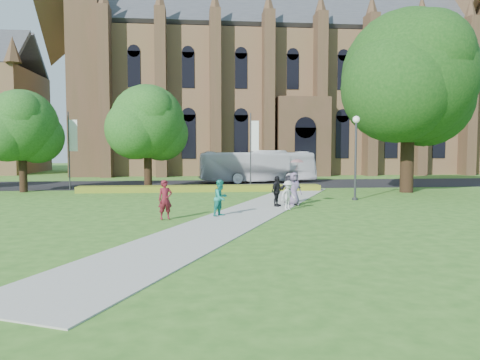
{
  "coord_description": "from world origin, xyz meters",
  "views": [
    {
      "loc": [
        -2.64,
        -21.72,
        3.29
      ],
      "look_at": [
        -0.17,
        2.37,
        1.6
      ],
      "focal_mm": 35.0,
      "sensor_mm": 36.0,
      "label": 1
    }
  ],
  "objects": [
    {
      "name": "banner_pole_0",
      "position": [
        2.11,
        15.2,
        3.39
      ],
      "size": [
        0.7,
        0.1,
        6.0
      ],
      "color": "#38383D",
      "rests_on": "ground"
    },
    {
      "name": "street_tree_1",
      "position": [
        -6.0,
        14.5,
        5.22
      ],
      "size": [
        5.6,
        5.6,
        8.05
      ],
      "color": "#332114",
      "rests_on": "ground"
    },
    {
      "name": "pedestrian_4",
      "position": [
        3.08,
        4.09,
        0.96
      ],
      "size": [
        1.04,
        0.84,
        1.85
      ],
      "primitive_type": "imported",
      "rotation": [
        0.0,
        0.0,
        0.32
      ],
      "color": "slate",
      "rests_on": "footpath"
    },
    {
      "name": "ground",
      "position": [
        0.0,
        0.0,
        0.0
      ],
      "size": [
        160.0,
        160.0,
        0.0
      ],
      "primitive_type": "plane",
      "color": "#31641E",
      "rests_on": "ground"
    },
    {
      "name": "footpath",
      "position": [
        0.0,
        1.0,
        0.02
      ],
      "size": [
        15.58,
        28.54,
        0.04
      ],
      "primitive_type": "cube",
      "rotation": [
        0.0,
        0.0,
        -0.44
      ],
      "color": "#B2B2A8",
      "rests_on": "ground"
    },
    {
      "name": "banner_pole_1",
      "position": [
        -11.89,
        15.2,
        3.39
      ],
      "size": [
        0.7,
        0.1,
        6.0
      ],
      "color": "#38383D",
      "rests_on": "ground"
    },
    {
      "name": "pedestrian_0",
      "position": [
        -3.87,
        -0.45,
        0.93
      ],
      "size": [
        0.75,
        0.61,
        1.78
      ],
      "primitive_type": "imported",
      "rotation": [
        0.0,
        0.0,
        0.32
      ],
      "color": "maroon",
      "rests_on": "footpath"
    },
    {
      "name": "tour_coach",
      "position": [
        3.42,
        21.37,
        1.52
      ],
      "size": [
        10.95,
        3.39,
        3.0
      ],
      "primitive_type": "imported",
      "rotation": [
        0.0,
        0.0,
        1.65
      ],
      "color": "silver",
      "rests_on": "road"
    },
    {
      "name": "pedestrian_1",
      "position": [
        -1.3,
        0.33,
        0.9
      ],
      "size": [
        1.05,
        1.06,
        1.72
      ],
      "primitive_type": "imported",
      "rotation": [
        0.0,
        0.0,
        0.84
      ],
      "color": "#1B8B78",
      "rests_on": "footpath"
    },
    {
      "name": "streetlamp",
      "position": [
        7.5,
        6.5,
        3.3
      ],
      "size": [
        0.44,
        0.44,
        5.24
      ],
      "color": "#38383D",
      "rests_on": "ground"
    },
    {
      "name": "cathedral",
      "position": [
        10.0,
        39.73,
        12.98
      ],
      "size": [
        52.6,
        18.25,
        28.0
      ],
      "color": "brown",
      "rests_on": "ground"
    },
    {
      "name": "road",
      "position": [
        0.0,
        20.0,
        0.01
      ],
      "size": [
        160.0,
        10.0,
        0.02
      ],
      "primitive_type": "cube",
      "color": "black",
      "rests_on": "ground"
    },
    {
      "name": "pedestrian_2",
      "position": [
        2.34,
        2.19,
        0.8
      ],
      "size": [
        1.13,
        0.99,
        1.52
      ],
      "primitive_type": "imported",
      "rotation": [
        0.0,
        0.0,
        0.54
      ],
      "color": "#BBBBBB",
      "rests_on": "footpath"
    },
    {
      "name": "large_tree",
      "position": [
        13.0,
        11.0,
        8.37
      ],
      "size": [
        9.6,
        9.6,
        13.2
      ],
      "color": "#332114",
      "rests_on": "ground"
    },
    {
      "name": "street_tree_0",
      "position": [
        -15.0,
        14.0,
        4.87
      ],
      "size": [
        5.2,
        5.2,
        7.5
      ],
      "color": "#332114",
      "rests_on": "ground"
    },
    {
      "name": "parasol",
      "position": [
        3.26,
        4.19,
        2.22
      ],
      "size": [
        0.95,
        0.95,
        0.66
      ],
      "primitive_type": "imported",
      "rotation": [
        0.0,
        0.0,
        -0.33
      ],
      "color": "#D395A6",
      "rests_on": "pedestrian_4"
    },
    {
      "name": "pedestrian_5",
      "position": [
        2.99,
        5.07,
        0.86
      ],
      "size": [
        1.59,
        1.09,
        1.65
      ],
      "primitive_type": "imported",
      "rotation": [
        0.0,
        0.0,
        0.44
      ],
      "color": "#222128",
      "rests_on": "footpath"
    },
    {
      "name": "flower_hedge",
      "position": [
        -2.0,
        13.2,
        0.23
      ],
      "size": [
        18.0,
        1.4,
        0.45
      ],
      "primitive_type": "cube",
      "color": "#AB9622",
      "rests_on": "ground"
    },
    {
      "name": "pedestrian_3",
      "position": [
        1.99,
        3.6,
        0.88
      ],
      "size": [
        0.93,
        1.03,
        1.68
      ],
      "primitive_type": "imported",
      "rotation": [
        0.0,
        0.0,
        0.9
      ],
      "color": "black",
      "rests_on": "footpath"
    }
  ]
}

